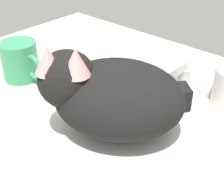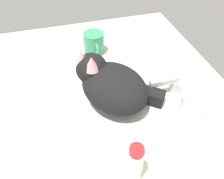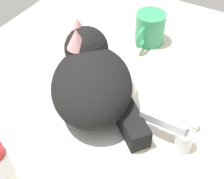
% 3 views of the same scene
% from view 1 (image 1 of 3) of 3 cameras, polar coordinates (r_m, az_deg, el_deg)
% --- Properties ---
extents(ground_plane, '(1.10, 0.83, 0.03)m').
position_cam_1_polar(ground_plane, '(0.58, 1.12, -8.62)').
color(ground_plane, silver).
extents(sink_basin, '(0.31, 0.31, 0.01)m').
position_cam_1_polar(sink_basin, '(0.57, 1.14, -7.23)').
color(sink_basin, white).
rests_on(sink_basin, ground_plane).
extents(faucet, '(0.14, 0.11, 0.06)m').
position_cam_1_polar(faucet, '(0.69, 11.99, 2.31)').
color(faucet, silver).
rests_on(faucet, ground_plane).
extents(cat, '(0.28, 0.29, 0.16)m').
position_cam_1_polar(cat, '(0.53, -0.32, -0.88)').
color(cat, black).
rests_on(cat, sink_basin).
extents(coffee_mug, '(0.12, 0.08, 0.09)m').
position_cam_1_polar(coffee_mug, '(0.74, -15.95, 5.07)').
color(coffee_mug, '#389966').
rests_on(coffee_mug, ground_plane).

